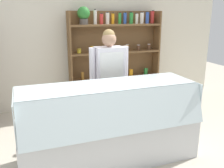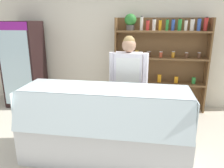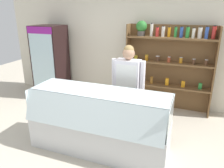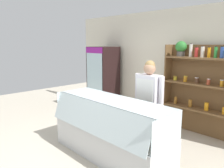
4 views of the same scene
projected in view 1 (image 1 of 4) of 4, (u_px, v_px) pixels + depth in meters
The scene contains 5 objects.
ground_plane at pixel (104, 161), 3.23m from camera, with size 12.00×12.00×0.00m, color beige.
back_wall at pixel (68, 39), 4.90m from camera, with size 6.80×0.10×2.70m, color silver.
shelving_unit at pixel (113, 51), 5.01m from camera, with size 1.87×0.29×1.97m.
deli_display_case at pixel (109, 137), 3.21m from camera, with size 2.21×0.81×1.01m.
shop_clerk at pixel (109, 74), 3.76m from camera, with size 0.61×0.25×1.63m.
Camera 1 is at (-0.87, -2.69, 1.85)m, focal length 40.00 mm.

